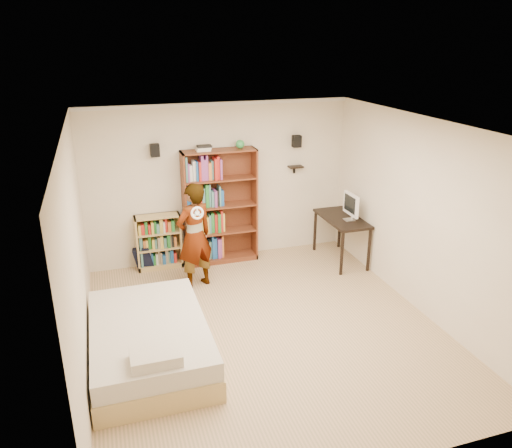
{
  "coord_description": "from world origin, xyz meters",
  "views": [
    {
      "loc": [
        -1.88,
        -5.46,
        3.67
      ],
      "look_at": [
        0.05,
        0.6,
        1.28
      ],
      "focal_mm": 35.0,
      "sensor_mm": 36.0,
      "label": 1
    }
  ],
  "objects": [
    {
      "name": "wii_wheel",
      "position": [
        -0.64,
        1.19,
        1.31
      ],
      "size": [
        0.19,
        0.07,
        0.19
      ],
      "primitive_type": "torus",
      "rotation": [
        1.36,
        0.0,
        0.0
      ],
      "color": "white",
      "rests_on": "person"
    },
    {
      "name": "daybed",
      "position": [
        -1.55,
        -0.2,
        0.31
      ],
      "size": [
        1.36,
        2.1,
        0.62
      ],
      "primitive_type": null,
      "color": "beige",
      "rests_on": "ground"
    },
    {
      "name": "low_bookshelf",
      "position": [
        -1.1,
        2.36,
        0.46
      ],
      "size": [
        0.74,
        0.28,
        0.93
      ],
      "primitive_type": null,
      "color": "tan",
      "rests_on": "ground"
    },
    {
      "name": "computer_desk",
      "position": [
        1.94,
        1.71,
        0.39
      ],
      "size": [
        0.58,
        1.16,
        0.79
      ],
      "primitive_type": null,
      "color": "black",
      "rests_on": "ground"
    },
    {
      "name": "navy_bag",
      "position": [
        -1.37,
        2.35,
        0.21
      ],
      "size": [
        0.32,
        0.23,
        0.41
      ],
      "primitive_type": null,
      "rotation": [
        0.0,
        0.0,
        -0.11
      ],
      "color": "black",
      "rests_on": "ground"
    },
    {
      "name": "imac",
      "position": [
        1.99,
        1.56,
        1.02
      ],
      "size": [
        0.16,
        0.47,
        0.46
      ],
      "primitive_type": null,
      "rotation": [
        0.0,
        0.0,
        0.15
      ],
      "color": "white",
      "rests_on": "computer_desk"
    },
    {
      "name": "room_shell",
      "position": [
        0.0,
        0.0,
        1.76
      ],
      "size": [
        4.52,
        5.02,
        2.71
      ],
      "color": "silver",
      "rests_on": "ground"
    },
    {
      "name": "speaker_right",
      "position": [
        1.35,
        2.4,
        2.0
      ],
      "size": [
        0.14,
        0.12,
        0.2
      ],
      "primitive_type": "cube",
      "color": "black",
      "rests_on": "room_shell"
    },
    {
      "name": "crown_molding",
      "position": [
        0.0,
        0.0,
        2.67
      ],
      "size": [
        4.5,
        5.0,
        0.06
      ],
      "color": "silver",
      "rests_on": "room_shell"
    },
    {
      "name": "tall_bookshelf",
      "position": [
        -0.04,
        2.32,
        0.98
      ],
      "size": [
        1.24,
        0.36,
        1.96
      ],
      "primitive_type": null,
      "color": "brown",
      "rests_on": "ground"
    },
    {
      "name": "wall_shelf",
      "position": [
        1.35,
        2.41,
        1.55
      ],
      "size": [
        0.25,
        0.16,
        0.02
      ],
      "primitive_type": "cube",
      "color": "black",
      "rests_on": "room_shell"
    },
    {
      "name": "ground",
      "position": [
        0.0,
        0.0,
        0.0
      ],
      "size": [
        4.5,
        5.0,
        0.01
      ],
      "primitive_type": "cube",
      "color": "tan",
      "rests_on": "ground"
    },
    {
      "name": "person",
      "position": [
        -0.64,
        1.5,
        0.84
      ],
      "size": [
        0.72,
        0.61,
        1.67
      ],
      "primitive_type": "imported",
      "rotation": [
        0.0,
        0.0,
        3.55
      ],
      "color": "black",
      "rests_on": "ground"
    },
    {
      "name": "speaker_left",
      "position": [
        -1.05,
        2.4,
        2.0
      ],
      "size": [
        0.14,
        0.12,
        0.2
      ],
      "primitive_type": "cube",
      "color": "black",
      "rests_on": "room_shell"
    }
  ]
}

